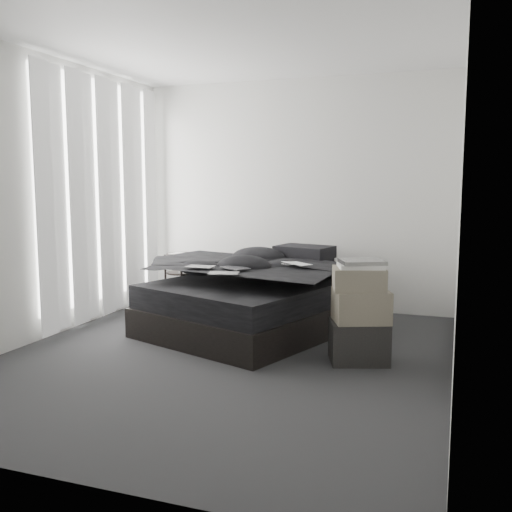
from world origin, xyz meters
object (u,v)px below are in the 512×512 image
(laptop, at_px, (293,257))
(side_stand, at_px, (182,281))
(box_lower, at_px, (359,341))
(bed, at_px, (258,315))

(laptop, height_order, side_stand, laptop)
(box_lower, bearing_deg, side_stand, 149.82)
(bed, xyz_separation_m, laptop, (0.37, -0.08, 0.61))
(side_stand, distance_m, box_lower, 2.62)
(bed, relative_size, side_stand, 3.26)
(side_stand, bearing_deg, laptop, -24.33)
(bed, xyz_separation_m, box_lower, (1.11, -0.71, 0.03))
(bed, distance_m, box_lower, 1.32)
(box_lower, bearing_deg, laptop, 139.71)
(bed, relative_size, laptop, 6.24)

